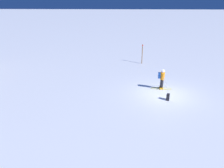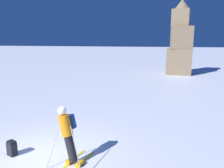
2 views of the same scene
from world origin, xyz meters
The scene contains 4 objects.
ground_plane centered at (0.00, 0.00, 0.00)m, with size 300.00×300.00×0.00m, color white.
skier centered at (0.90, 0.05, 1.01)m, with size 1.28×1.75×1.83m.
spare_backpack centered at (-1.10, -0.13, 0.24)m, with size 0.35×0.30×0.50m.
trail_marker centered at (8.72, 1.05, 1.22)m, with size 0.13×0.13×2.24m.
Camera 1 is at (-15.95, 3.25, 7.02)m, focal length 35.00 mm.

